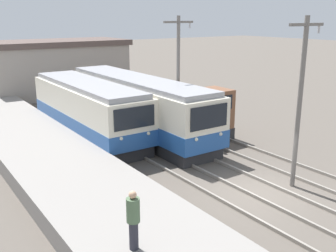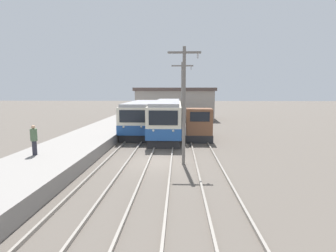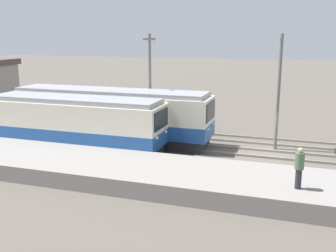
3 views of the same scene
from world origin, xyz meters
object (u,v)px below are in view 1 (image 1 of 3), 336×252
object	(u,v)px
commuter_train_center	(136,108)
person_on_platform	(133,218)
catenary_mast_near	(300,98)
catenary_mast_mid	(178,74)
shunting_locomotive	(193,114)
commuter_train_left	(88,111)

from	to	relation	value
commuter_train_center	person_on_platform	world-z (taller)	commuter_train_center
catenary_mast_near	catenary_mast_mid	size ratio (longest dim) A/B	1.00
shunting_locomotive	catenary_mast_mid	distance (m)	3.13
commuter_train_left	shunting_locomotive	bearing A→B (deg)	-26.01
commuter_train_center	shunting_locomotive	bearing A→B (deg)	-31.57
catenary_mast_near	person_on_platform	xyz separation A→B (m)	(-8.73, -1.40, -2.11)
catenary_mast_mid	person_on_platform	bearing A→B (deg)	-131.40
commuter_train_center	person_on_platform	xyz separation A→B (m)	(-7.22, -12.23, 0.15)
catenary_mast_near	commuter_train_center	bearing A→B (deg)	97.92
shunting_locomotive	commuter_train_left	bearing A→B (deg)	153.99
commuter_train_center	catenary_mast_mid	distance (m)	3.58
catenary_mast_near	commuter_train_left	bearing A→B (deg)	110.02
commuter_train_center	catenary_mast_near	xyz separation A→B (m)	(1.51, -10.83, 2.26)
shunting_locomotive	catenary_mast_near	xyz separation A→B (m)	(-1.49, -8.99, 2.71)
commuter_train_left	shunting_locomotive	distance (m)	6.46
commuter_train_center	catenary_mast_near	world-z (taller)	catenary_mast_near
commuter_train_left	catenary_mast_near	distance (m)	12.79
catenary_mast_mid	person_on_platform	size ratio (longest dim) A/B	4.06
commuter_train_left	catenary_mast_mid	bearing A→B (deg)	-37.60
commuter_train_left	person_on_platform	distance (m)	13.94
commuter_train_left	person_on_platform	world-z (taller)	commuter_train_left
shunting_locomotive	person_on_platform	size ratio (longest dim) A/B	3.34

